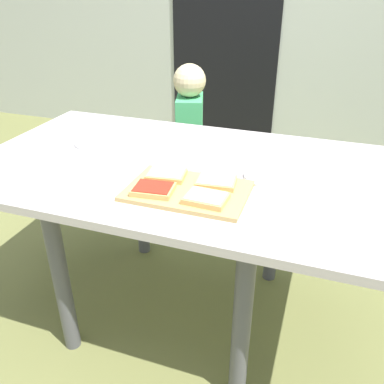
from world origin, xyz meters
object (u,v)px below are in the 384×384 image
(dining_table, at_px, (179,185))
(pizza_slice_far_right, at_px, (216,182))
(pizza_slice_far_left, at_px, (166,174))
(cutting_board, at_px, (188,191))
(plate_white_left, at_px, (98,142))
(pizza_slice_near_right, at_px, (206,198))
(pizza_slice_near_left, at_px, (153,189))
(child_left, at_px, (190,135))
(plate_white_right, at_px, (272,176))

(dining_table, xyz_separation_m, pizza_slice_far_right, (0.19, -0.14, 0.11))
(pizza_slice_far_left, bearing_deg, cutting_board, -30.12)
(pizza_slice_far_right, bearing_deg, plate_white_left, 158.43)
(pizza_slice_near_right, relative_size, plate_white_left, 0.68)
(dining_table, relative_size, pizza_slice_far_left, 11.03)
(cutting_board, xyz_separation_m, plate_white_left, (-0.50, 0.29, -0.00))
(dining_table, relative_size, pizza_slice_near_left, 11.22)
(dining_table, bearing_deg, plate_white_left, 166.83)
(cutting_board, xyz_separation_m, child_left, (-0.33, 0.96, -0.18))
(plate_white_right, bearing_deg, pizza_slice_far_left, -156.28)
(pizza_slice_far_right, bearing_deg, cutting_board, -142.55)
(plate_white_right, xyz_separation_m, plate_white_left, (-0.74, 0.09, 0.00))
(child_left, bearing_deg, plate_white_left, -104.22)
(cutting_board, height_order, plate_white_right, cutting_board)
(pizza_slice_far_right, bearing_deg, pizza_slice_near_right, -89.05)
(pizza_slice_near_right, xyz_separation_m, plate_white_left, (-0.58, 0.35, -0.02))
(dining_table, relative_size, pizza_slice_near_right, 11.72)
(plate_white_left, bearing_deg, plate_white_right, -6.58)
(plate_white_left, bearing_deg, pizza_slice_near_right, -30.78)
(plate_white_left, distance_m, child_left, 0.72)
(pizza_slice_near_left, height_order, pizza_slice_near_right, same)
(pizza_slice_near_left, xyz_separation_m, pizza_slice_near_right, (0.18, -0.00, 0.00))
(plate_white_right, bearing_deg, plate_white_left, 173.42)
(dining_table, xyz_separation_m, plate_white_left, (-0.40, 0.09, 0.09))
(pizza_slice_near_right, bearing_deg, pizza_slice_far_right, 90.95)
(pizza_slice_near_left, height_order, plate_white_right, pizza_slice_near_left)
(child_left, bearing_deg, dining_table, -73.52)
(dining_table, height_order, pizza_slice_far_left, pizza_slice_far_left)
(dining_table, distance_m, pizza_slice_near_left, 0.28)
(cutting_board, bearing_deg, plate_white_right, 40.50)
(pizza_slice_far_left, distance_m, plate_white_left, 0.47)
(plate_white_right, bearing_deg, cutting_board, -139.50)
(pizza_slice_near_right, xyz_separation_m, pizza_slice_far_right, (-0.00, 0.12, 0.00))
(dining_table, xyz_separation_m, pizza_slice_far_left, (0.01, -0.14, 0.11))
(pizza_slice_far_left, relative_size, pizza_slice_far_right, 1.02)
(plate_white_right, relative_size, child_left, 0.21)
(dining_table, distance_m, pizza_slice_near_right, 0.33)
(pizza_slice_near_left, bearing_deg, cutting_board, 30.60)
(cutting_board, xyz_separation_m, pizza_slice_far_right, (0.08, 0.06, 0.02))
(pizza_slice_far_left, distance_m, pizza_slice_far_right, 0.18)
(pizza_slice_far_right, bearing_deg, pizza_slice_near_left, -146.18)
(pizza_slice_near_left, xyz_separation_m, plate_white_left, (-0.41, 0.35, -0.02))
(dining_table, bearing_deg, pizza_slice_far_left, -85.98)
(cutting_board, distance_m, pizza_slice_near_right, 0.10)
(pizza_slice_near_right, height_order, plate_white_left, pizza_slice_near_right)
(pizza_slice_far_right, bearing_deg, child_left, 114.54)
(dining_table, height_order, pizza_slice_near_right, pizza_slice_near_right)
(pizza_slice_near_right, bearing_deg, cutting_board, 144.25)
(plate_white_left, bearing_deg, cutting_board, -29.94)
(cutting_board, bearing_deg, dining_table, 118.53)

